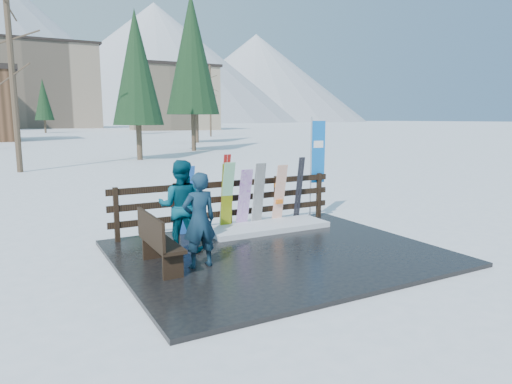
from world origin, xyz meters
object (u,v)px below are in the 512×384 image
snowboard_5 (279,194)px  person_front (199,220)px  snowboard_1 (227,196)px  person_back (181,206)px  bench (157,240)px  snowboard_4 (258,195)px  snowboard_3 (244,199)px  rental_flag (316,156)px  snowboard_2 (227,197)px  snowboard_0 (187,201)px

snowboard_5 → person_front: size_ratio=0.90×
snowboard_5 → snowboard_1: bearing=180.0°
person_front → person_back: size_ratio=0.93×
bench → snowboard_4: 3.59m
bench → snowboard_4: size_ratio=0.97×
snowboard_3 → snowboard_5: (0.97, 0.00, 0.03)m
rental_flag → snowboard_3: bearing=-173.1°
snowboard_2 → snowboard_3: size_ratio=1.09×
person_front → snowboard_0: bearing=-106.3°
snowboard_3 → person_back: size_ratio=0.81×
snowboard_2 → snowboard_1: bearing=0.0°
snowboard_4 → snowboard_5: size_ratio=1.04×
snowboard_4 → person_front: (-2.35, -2.15, 0.07)m
snowboard_1 → snowboard_4: 0.82m
snowboard_5 → snowboard_0: bearing=180.0°
snowboard_1 → snowboard_3: snowboard_1 is taller
snowboard_1 → snowboard_5: 1.41m
bench → snowboard_4: snowboard_4 is taller
snowboard_0 → snowboard_3: size_ratio=1.10×
bench → snowboard_1: size_ratio=0.92×
snowboard_0 → person_back: (-0.53, -1.08, 0.11)m
snowboard_2 → person_front: 2.64m
snowboard_4 → rental_flag: rental_flag is taller
snowboard_1 → person_front: size_ratio=0.98×
bench → snowboard_4: (3.03, 1.90, 0.25)m
snowboard_0 → snowboard_2: 0.95m
snowboard_1 → snowboard_5: snowboard_1 is taller
bench → snowboard_2: (2.21, 1.90, 0.26)m
snowboard_0 → snowboard_5: bearing=-0.0°
snowboard_2 → rental_flag: rental_flag is taller
snowboard_4 → person_front: person_front is taller
bench → snowboard_1: snowboard_1 is taller
snowboard_0 → rental_flag: bearing=4.2°
snowboard_3 → snowboard_4: size_ratio=0.93×
snowboard_3 → bench: bearing=-144.4°
bench → snowboard_5: 4.10m
snowboard_0 → person_back: size_ratio=0.89×
snowboard_1 → snowboard_5: (1.41, 0.00, -0.06)m
snowboard_5 → person_back: bearing=-159.6°
snowboard_3 → rental_flag: size_ratio=0.55×
person_front → person_back: 1.07m
snowboard_1 → person_back: size_ratio=0.91×
bench → snowboard_0: 2.29m
snowboard_4 → rental_flag: (1.87, 0.27, 0.84)m
snowboard_1 → snowboard_3: 0.45m
snowboard_2 → snowboard_5: snowboard_2 is taller
snowboard_0 → bench: bearing=-123.3°
snowboard_4 → snowboard_5: (0.59, 0.00, -0.03)m
rental_flag → snowboard_0: bearing=-175.8°
bench → snowboard_1: 2.93m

